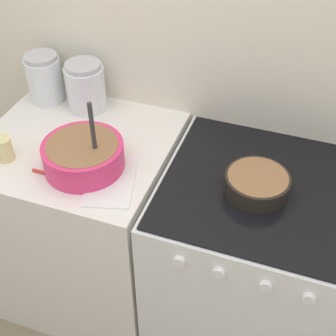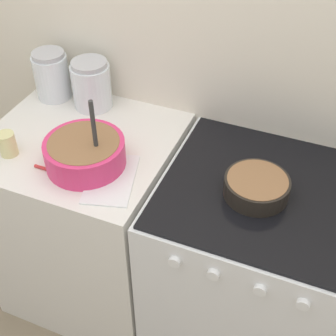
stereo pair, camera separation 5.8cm
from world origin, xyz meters
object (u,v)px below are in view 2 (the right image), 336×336
at_px(baking_pan, 257,186).
at_px(storage_jar_left, 52,78).
at_px(mixing_bowl, 85,152).
at_px(tin_can, 7,144).
at_px(storage_jar_middle, 92,87).
at_px(stove, 251,272).

bearing_deg(baking_pan, storage_jar_left, 164.33).
bearing_deg(baking_pan, mixing_bowl, -172.33).
relative_size(storage_jar_left, tin_can, 2.28).
distance_m(storage_jar_middle, tin_can, 0.43).
distance_m(baking_pan, tin_can, 0.91).
xyz_separation_m(storage_jar_left, storage_jar_middle, (0.19, 0.00, -0.00)).
relative_size(storage_jar_middle, tin_can, 2.24).
bearing_deg(stove, storage_jar_left, 166.66).
distance_m(stove, storage_jar_left, 1.16).
height_order(storage_jar_middle, tin_can, storage_jar_middle).
bearing_deg(storage_jar_left, baking_pan, -15.67).
distance_m(stove, tin_can, 1.07).
relative_size(mixing_bowl, storage_jar_left, 1.39).
distance_m(stove, storage_jar_middle, 1.00).
bearing_deg(tin_can, storage_jar_left, 98.65).
height_order(baking_pan, tin_can, tin_can).
height_order(storage_jar_left, tin_can, storage_jar_left).
relative_size(stove, tin_can, 10.13).
relative_size(mixing_bowl, storage_jar_middle, 1.41).
xyz_separation_m(mixing_bowl, storage_jar_left, (-0.36, 0.35, 0.03)).
bearing_deg(mixing_bowl, stove, 10.34).
distance_m(stove, mixing_bowl, 0.83).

